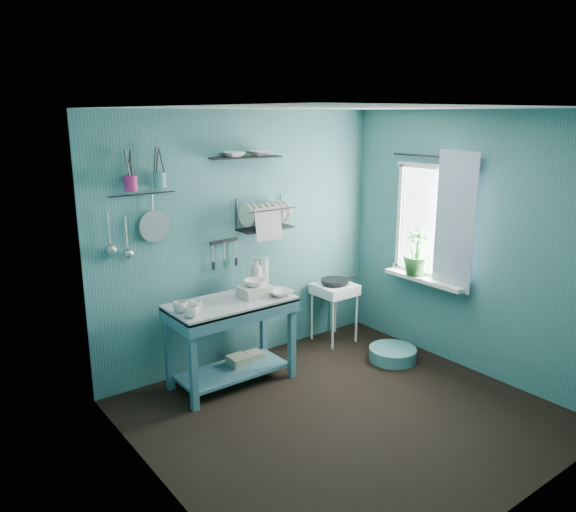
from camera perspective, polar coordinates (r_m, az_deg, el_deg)
floor at (r=4.93m, az=5.73°, el=-15.76°), size 3.20×3.20×0.00m
ceiling at (r=4.26m, az=6.59°, el=14.73°), size 3.20×3.20×0.00m
wall_back at (r=5.58m, az=-4.44°, el=1.74°), size 3.20×0.00×3.20m
wall_front at (r=3.55m, az=23.00°, el=-6.83°), size 3.20×0.00×3.20m
wall_left at (r=3.58m, az=-13.01°, el=-5.87°), size 0.00×3.00×3.00m
wall_right at (r=5.62m, az=18.12°, el=1.15°), size 0.00×3.00×3.00m
work_counter at (r=5.27m, az=-5.74°, el=-8.73°), size 1.15×0.59×0.81m
mug_left at (r=4.76m, az=-9.81°, el=-5.60°), size 0.12×0.12×0.10m
mug_mid at (r=4.89m, az=-9.31°, el=-5.07°), size 0.14×0.14×0.09m
mug_right at (r=4.89m, az=-10.89°, el=-5.12°), size 0.17×0.17×0.10m
wash_tub at (r=5.22m, az=-3.41°, el=-3.58°), size 0.28×0.22×0.10m
tub_bowl at (r=5.20m, az=-3.42°, el=-2.74°), size 0.20×0.19×0.06m
soap_bottle at (r=5.46m, az=-3.23°, el=-1.69°), size 0.12×0.12×0.30m
water_bottle at (r=5.53m, az=-2.48°, el=-1.57°), size 0.09×0.09×0.28m
counter_bowl at (r=5.24m, az=-0.79°, el=-3.77°), size 0.22×0.22×0.05m
hotplate_stand at (r=6.24m, az=4.71°, el=-5.75°), size 0.46×0.46×0.65m
frying_pan at (r=6.13m, az=4.78°, el=-2.56°), size 0.30×0.30×0.03m
knife_strip at (r=5.43m, az=-6.54°, el=1.49°), size 0.32×0.05×0.03m
dish_rack at (r=5.52m, az=-2.33°, el=4.35°), size 0.56×0.27×0.32m
upper_shelf at (r=5.36m, az=-4.36°, el=9.97°), size 0.72×0.27×0.01m
shelf_bowl_left at (r=5.30m, az=-5.53°, el=9.78°), size 0.21×0.21×0.05m
shelf_bowl_right at (r=5.45m, az=-2.93°, el=9.90°), size 0.20×0.20×0.05m
utensil_cup_magenta at (r=4.88m, az=-15.68°, el=7.14°), size 0.11×0.11×0.13m
utensil_cup_teal at (r=4.98m, az=-12.91°, el=7.57°), size 0.11×0.11×0.13m
colander at (r=5.04m, az=-13.44°, el=2.96°), size 0.28×0.03×0.28m
ladle_outer at (r=4.91m, az=-17.74°, el=2.61°), size 0.01×0.01×0.30m
ladle_inner at (r=4.97m, az=-16.11°, el=2.20°), size 0.01×0.01×0.30m
hook_rail at (r=4.98m, az=-14.58°, el=6.10°), size 0.60×0.01×0.01m
window_glass at (r=5.84m, az=14.55°, el=3.38°), size 0.00×1.10×1.10m
windowsill at (r=5.91m, az=13.68°, el=-2.33°), size 0.16×0.95×0.04m
curtain at (r=5.60m, az=16.56°, el=3.31°), size 0.00×1.35×1.35m
curtain_rod at (r=5.72m, az=14.68°, el=9.73°), size 0.02×1.05×0.02m
potted_plant at (r=5.93m, az=12.94°, el=0.37°), size 0.29×0.29×0.48m
storage_tin_large at (r=5.48m, az=-5.03°, el=-11.16°), size 0.18×0.18×0.22m
storage_tin_small at (r=5.61m, az=-3.44°, el=-10.64°), size 0.15×0.15×0.20m
floor_basin at (r=5.94m, az=10.57°, el=-9.76°), size 0.48×0.48×0.13m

